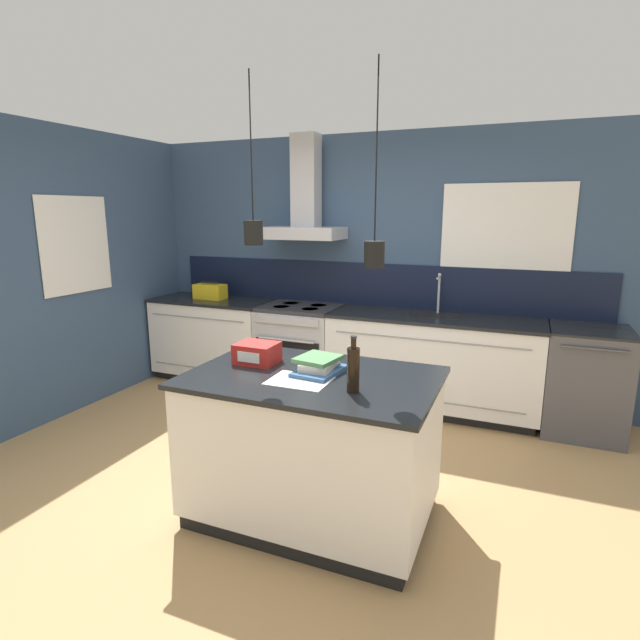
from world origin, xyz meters
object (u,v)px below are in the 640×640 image
object	(u,v)px
bottle_on_island	(353,369)
book_stack	(319,366)
yellow_toolbox	(210,292)
oven_range	(300,349)
red_supply_box	(257,353)
dishwasher	(585,381)

from	to	relation	value
bottle_on_island	book_stack	bearing A→B (deg)	142.04
yellow_toolbox	oven_range	bearing A→B (deg)	-0.23
bottle_on_island	red_supply_box	world-z (taller)	bottle_on_island
red_supply_box	yellow_toolbox	bearing A→B (deg)	131.42
book_stack	yellow_toolbox	size ratio (longest dim) A/B	1.02
dishwasher	red_supply_box	distance (m)	2.84
red_supply_box	book_stack	bearing A→B (deg)	-4.71
oven_range	yellow_toolbox	size ratio (longest dim) A/B	2.68
bottle_on_island	red_supply_box	size ratio (longest dim) A/B	1.22
oven_range	book_stack	size ratio (longest dim) A/B	2.61
book_stack	red_supply_box	bearing A→B (deg)	175.29
bottle_on_island	yellow_toolbox	distance (m)	3.21
oven_range	yellow_toolbox	world-z (taller)	yellow_toolbox
oven_range	dishwasher	distance (m)	2.64
oven_range	bottle_on_island	size ratio (longest dim) A/B	2.95
oven_range	dishwasher	size ratio (longest dim) A/B	1.00
bottle_on_island	book_stack	xyz separation A→B (m)	(-0.29, 0.23, -0.08)
dishwasher	book_stack	size ratio (longest dim) A/B	2.61
red_supply_box	yellow_toolbox	size ratio (longest dim) A/B	0.74
dishwasher	book_stack	xyz separation A→B (m)	(-1.63, -1.91, 0.50)
book_stack	red_supply_box	size ratio (longest dim) A/B	1.38
oven_range	book_stack	xyz separation A→B (m)	(1.01, -1.91, 0.50)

